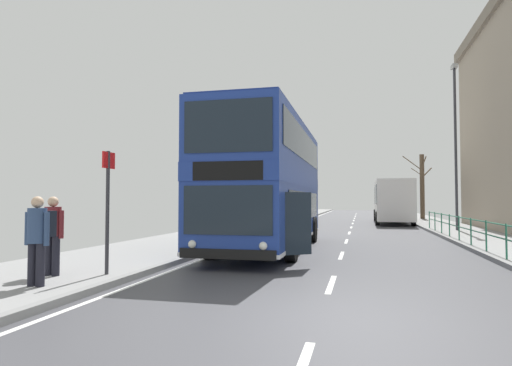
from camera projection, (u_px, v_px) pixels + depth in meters
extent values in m
cube|color=#404045|center=(320.00, 319.00, 6.44)|extent=(8.40, 140.00, 0.06)
cube|color=silver|center=(331.00, 284.00, 8.96)|extent=(0.12, 2.00, 0.00)
cube|color=silver|center=(341.00, 255.00, 13.62)|extent=(0.12, 2.00, 0.00)
cube|color=silver|center=(346.00, 241.00, 18.28)|extent=(0.12, 2.00, 0.00)
cube|color=silver|center=(349.00, 233.00, 22.94)|extent=(0.12, 2.00, 0.00)
cube|color=silver|center=(351.00, 227.00, 27.60)|extent=(0.12, 2.00, 0.00)
cube|color=silver|center=(353.00, 223.00, 32.26)|extent=(0.12, 2.00, 0.00)
cube|color=silver|center=(354.00, 220.00, 36.92)|extent=(0.12, 2.00, 0.00)
cube|color=silver|center=(355.00, 218.00, 41.58)|extent=(0.12, 2.00, 0.00)
cube|color=silver|center=(355.00, 216.00, 46.24)|extent=(0.12, 2.00, 0.00)
cube|color=silver|center=(356.00, 215.00, 50.90)|extent=(0.12, 2.00, 0.00)
cube|color=silver|center=(356.00, 214.00, 55.56)|extent=(0.12, 2.00, 0.00)
cube|color=silver|center=(88.00, 302.00, 7.38)|extent=(0.12, 133.00, 0.00)
cube|color=gray|center=(70.00, 297.00, 7.46)|extent=(0.20, 140.00, 0.14)
cube|color=navy|center=(269.00, 213.00, 15.29)|extent=(2.62, 10.09, 1.87)
cube|color=navy|center=(269.00, 180.00, 15.34)|extent=(2.63, 10.14, 0.49)
cube|color=navy|center=(269.00, 150.00, 15.38)|extent=(2.62, 10.09, 1.70)
cube|color=navy|center=(269.00, 125.00, 15.42)|extent=(2.54, 9.79, 0.08)
cube|color=#19232D|center=(227.00, 210.00, 10.39)|extent=(2.24, 0.05, 1.19)
cube|color=black|center=(227.00, 171.00, 10.42)|extent=(1.78, 0.04, 0.47)
cube|color=#19232D|center=(227.00, 126.00, 10.47)|extent=(2.24, 0.05, 1.30)
cube|color=black|center=(227.00, 254.00, 10.34)|extent=(2.42, 0.10, 0.24)
cube|color=silver|center=(269.00, 238.00, 15.26)|extent=(2.64, 10.14, 0.10)
cube|color=#19232D|center=(306.00, 206.00, 15.25)|extent=(0.08, 7.86, 0.97)
cube|color=#19232D|center=(305.00, 146.00, 15.09)|extent=(0.09, 9.07, 1.02)
cube|color=#19232D|center=(236.00, 206.00, 15.84)|extent=(0.08, 7.86, 0.97)
cube|color=#19232D|center=(235.00, 148.00, 15.68)|extent=(0.09, 9.07, 1.02)
sphere|color=white|center=(263.00, 246.00, 10.13)|extent=(0.20, 0.20, 0.20)
sphere|color=white|center=(192.00, 244.00, 10.54)|extent=(0.20, 0.20, 0.20)
cube|color=#19232D|center=(297.00, 223.00, 11.05)|extent=(0.68, 0.50, 1.61)
cube|color=black|center=(286.00, 223.00, 11.42)|extent=(0.11, 0.90, 1.61)
cylinder|color=black|center=(291.00, 243.00, 12.22)|extent=(0.31, 1.04, 1.04)
cylinder|color=black|center=(210.00, 241.00, 12.78)|extent=(0.31, 1.04, 1.04)
cylinder|color=black|center=(313.00, 229.00, 18.03)|extent=(0.31, 1.04, 1.04)
cylinder|color=black|center=(256.00, 229.00, 18.59)|extent=(0.31, 1.04, 1.04)
cube|color=white|center=(392.00, 200.00, 32.97)|extent=(2.58, 10.51, 2.85)
cube|color=#19232D|center=(375.00, 195.00, 33.30)|extent=(0.13, 8.91, 1.37)
cube|color=#19232D|center=(409.00, 195.00, 32.68)|extent=(0.13, 8.91, 1.37)
cube|color=#19232D|center=(389.00, 197.00, 38.07)|extent=(2.11, 0.06, 1.71)
cylinder|color=black|center=(376.00, 215.00, 36.36)|extent=(0.29, 0.96, 0.96)
cylinder|color=black|center=(405.00, 215.00, 35.77)|extent=(0.29, 0.96, 0.96)
cylinder|color=black|center=(377.00, 218.00, 29.89)|extent=(0.29, 0.96, 0.96)
cylinder|color=black|center=(413.00, 219.00, 29.30)|extent=(0.29, 0.96, 0.96)
cylinder|color=#236B4C|center=(506.00, 241.00, 11.70)|extent=(0.05, 0.05, 0.97)
cylinder|color=#236B4C|center=(486.00, 236.00, 13.58)|extent=(0.05, 0.05, 0.97)
cylinder|color=#236B4C|center=(471.00, 231.00, 15.47)|extent=(0.05, 0.05, 0.97)
cylinder|color=#236B4C|center=(459.00, 228.00, 17.35)|extent=(0.05, 0.05, 0.97)
cylinder|color=#236B4C|center=(449.00, 225.00, 19.23)|extent=(0.05, 0.05, 0.97)
cylinder|color=#236B4C|center=(442.00, 223.00, 21.11)|extent=(0.05, 0.05, 0.97)
cylinder|color=#236B4C|center=(435.00, 221.00, 23.00)|extent=(0.05, 0.05, 0.97)
cylinder|color=#236B4C|center=(429.00, 220.00, 24.88)|extent=(0.05, 0.05, 0.97)
cylinder|color=#236B4C|center=(478.00, 220.00, 14.54)|extent=(0.04, 21.33, 0.04)
cylinder|color=#236B4C|center=(478.00, 232.00, 14.53)|extent=(0.04, 21.33, 0.04)
cylinder|color=black|center=(40.00, 264.00, 8.02)|extent=(0.17, 0.17, 0.84)
cylinder|color=black|center=(32.00, 263.00, 8.07)|extent=(0.17, 0.17, 0.84)
cylinder|color=navy|center=(37.00, 226.00, 8.08)|extent=(0.36, 0.36, 0.66)
cylinder|color=navy|center=(47.00, 229.00, 8.01)|extent=(0.11, 0.11, 0.62)
cylinder|color=navy|center=(28.00, 228.00, 8.14)|extent=(0.11, 0.11, 0.62)
sphere|color=tan|center=(38.00, 202.00, 8.09)|extent=(0.23, 0.23, 0.22)
cube|color=black|center=(48.00, 224.00, 8.33)|extent=(0.29, 0.19, 0.50)
cylinder|color=black|center=(49.00, 255.00, 9.22)|extent=(0.17, 0.17, 0.88)
cylinder|color=black|center=(56.00, 255.00, 9.17)|extent=(0.17, 0.17, 0.88)
cylinder|color=maroon|center=(53.00, 221.00, 9.22)|extent=(0.35, 0.35, 0.63)
cylinder|color=maroon|center=(44.00, 224.00, 9.28)|extent=(0.10, 0.10, 0.59)
cylinder|color=maroon|center=(61.00, 224.00, 9.16)|extent=(0.10, 0.10, 0.59)
sphere|color=tan|center=(53.00, 202.00, 9.24)|extent=(0.23, 0.23, 0.22)
cylinder|color=#2D2D33|center=(107.00, 212.00, 9.39)|extent=(0.08, 0.08, 2.68)
cube|color=red|center=(109.00, 160.00, 9.46)|extent=(0.04, 0.44, 0.36)
cylinder|color=#38383D|center=(456.00, 149.00, 23.39)|extent=(0.14, 0.14, 8.80)
cube|color=#B2B2AD|center=(454.00, 67.00, 23.57)|extent=(0.28, 0.60, 0.20)
cylinder|color=#4C3D2D|center=(422.00, 186.00, 37.51)|extent=(0.38, 0.38, 5.60)
cylinder|color=#4C3D2D|center=(412.00, 163.00, 38.19)|extent=(1.59, 0.95, 1.41)
cylinder|color=#4C3D2D|center=(424.00, 162.00, 37.17)|extent=(0.35, 0.89, 0.95)
cylinder|color=#4C3D2D|center=(416.00, 172.00, 37.92)|extent=(0.90, 0.60, 0.73)
cylinder|color=#4C3D2D|center=(427.00, 173.00, 38.07)|extent=(1.07, 1.40, 0.99)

